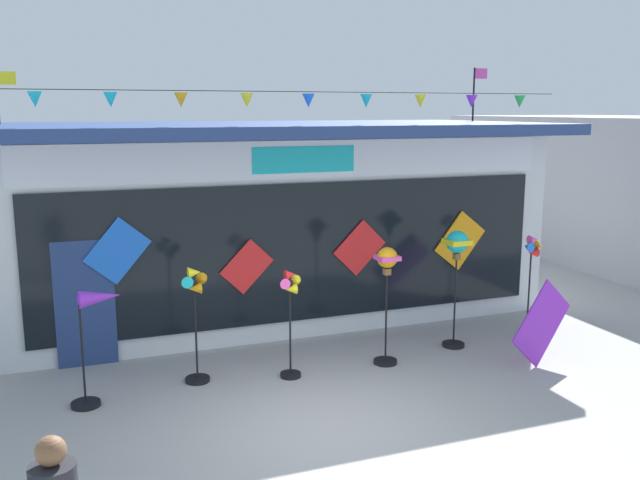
{
  "coord_description": "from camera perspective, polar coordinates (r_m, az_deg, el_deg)",
  "views": [
    {
      "loc": [
        -2.97,
        -7.56,
        3.96
      ],
      "look_at": [
        1.12,
        3.25,
        1.75
      ],
      "focal_mm": 38.52,
      "sensor_mm": 36.0,
      "label": 1
    }
  ],
  "objects": [
    {
      "name": "ground_plane",
      "position": [
        9.03,
        0.65,
        -15.2
      ],
      "size": [
        80.0,
        80.0,
        0.0
      ],
      "primitive_type": "plane",
      "color": "#9E9B99"
    },
    {
      "name": "kite_shop_building",
      "position": [
        13.76,
        -4.42,
        2.07
      ],
      "size": [
        10.38,
        5.36,
        4.85
      ],
      "color": "silver",
      "rests_on": "ground_plane"
    },
    {
      "name": "wind_spinner_far_left",
      "position": [
        9.69,
        -18.11,
        -6.55
      ],
      "size": [
        0.75,
        0.39,
        1.62
      ],
      "color": "black",
      "rests_on": "ground_plane"
    },
    {
      "name": "wind_spinner_left",
      "position": [
        10.12,
        -10.31,
        -5.66
      ],
      "size": [
        0.41,
        0.36,
        1.75
      ],
      "color": "black",
      "rests_on": "ground_plane"
    },
    {
      "name": "wind_spinner_center_left",
      "position": [
        10.15,
        -2.46,
        -5.66
      ],
      "size": [
        0.38,
        0.31,
        1.67
      ],
      "color": "black",
      "rests_on": "ground_plane"
    },
    {
      "name": "wind_spinner_center_right",
      "position": [
        10.67,
        5.58,
        -3.04
      ],
      "size": [
        0.37,
        0.37,
        1.88
      ],
      "color": "black",
      "rests_on": "ground_plane"
    },
    {
      "name": "wind_spinner_right",
      "position": [
        11.58,
        11.29,
        -1.25
      ],
      "size": [
        0.38,
        0.38,
        1.99
      ],
      "color": "black",
      "rests_on": "ground_plane"
    },
    {
      "name": "wind_spinner_far_right",
      "position": [
        12.43,
        17.14,
        -2.43
      ],
      "size": [
        0.39,
        0.33,
        1.84
      ],
      "color": "black",
      "rests_on": "ground_plane"
    },
    {
      "name": "display_kite_on_ground",
      "position": [
        11.4,
        17.93,
        -6.58
      ],
      "size": [
        1.31,
        0.33,
        1.31
      ],
      "primitive_type": "cube",
      "rotation": [
        -0.25,
        0.79,
        0.0
      ],
      "color": "purple",
      "rests_on": "ground_plane"
    },
    {
      "name": "neighbour_building",
      "position": [
        20.71,
        24.1,
        4.11
      ],
      "size": [
        5.26,
        9.87,
        3.76
      ],
      "primitive_type": "cube",
      "color": "#99999E",
      "rests_on": "ground_plane"
    }
  ]
}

